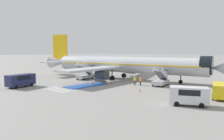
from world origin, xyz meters
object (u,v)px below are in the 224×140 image
Objects in this scene: boarding_stairs_forward at (161,81)px; ground_crew_0 at (140,80)px; traffic_cone_2 at (109,83)px; traffic_cone_1 at (139,90)px; service_van_1 at (21,80)px; airliner at (122,65)px; traffic_cone_0 at (92,82)px; boarding_stairs_aft at (85,75)px; ground_crew_1 at (135,80)px; fuel_tanker at (149,65)px; service_van_0 at (189,95)px; service_van_2 at (220,90)px.

boarding_stairs_forward is 3.40× the size of ground_crew_0.
traffic_cone_1 is at bearing -10.87° from traffic_cone_2.
traffic_cone_2 is at bearing 169.13° from traffic_cone_1.
service_van_1 is 11.78× the size of traffic_cone_1.
traffic_cone_0 is at bearing -11.51° from airliner.
boarding_stairs_forward is 1.00× the size of boarding_stairs_aft.
ground_crew_1 is at bearing -155.41° from boarding_stairs_forward.
service_van_1 is at bearing -33.89° from ground_crew_0.
boarding_stairs_aft is 15.61m from service_van_1.
service_van_1 is at bearing -103.11° from boarding_stairs_aft.
traffic_cone_1 is at bearing -53.41° from fuel_tanker.
service_van_1 is (0.77, -45.78, -0.34)m from fuel_tanker.
traffic_cone_2 is (10.63, 13.13, -1.14)m from service_van_1.
service_van_0 is 0.95× the size of service_van_2.
service_van_0 is 16.76m from ground_crew_0.
service_van_0 reaches higher than service_van_2.
service_van_0 is (28.85, -7.87, 0.39)m from boarding_stairs_aft.
traffic_cone_1 is 0.84× the size of traffic_cone_2.
traffic_cone_0 is 12.01m from traffic_cone_1.
boarding_stairs_aft reaches higher than traffic_cone_0.
service_van_0 is 16.94m from ground_crew_1.
service_van_0 is 8.84× the size of traffic_cone_2.
airliner reaches higher than fuel_tanker.
boarding_stairs_aft reaches higher than service_van_0.
ground_crew_1 is at bearing -33.01° from ground_crew_0.
service_van_0 is at bearing 4.05° from service_van_1.
service_van_2 is 3.24× the size of ground_crew_0.
service_van_1 is 8.64× the size of traffic_cone_0.
fuel_tanker is (-19.61, 26.51, 0.79)m from boarding_stairs_forward.
fuel_tanker reaches higher than ground_crew_0.
traffic_cone_2 is at bearing -42.12° from ground_crew_0.
fuel_tanker is 39.72m from traffic_cone_1.
traffic_cone_0 is (-0.03, -9.74, -3.22)m from airliner.
service_van_2 is (31.77, -31.14, -0.48)m from fuel_tanker.
boarding_stairs_forward is 13.02m from service_van_2.
airliner is 8.50× the size of boarding_stairs_forward.
ground_crew_0 is at bearing -175.32° from ground_crew_1.
ground_crew_0 is 2.88× the size of traffic_cone_2.
fuel_tanker is at bearing -106.43° from ground_crew_1.
fuel_tanker is at bearing 103.13° from traffic_cone_0.
service_van_0 is 19.50m from traffic_cone_2.
ground_crew_0 is (15.00, 1.57, -0.08)m from boarding_stairs_aft.
ground_crew_0 reaches higher than traffic_cone_2.
service_van_2 reaches higher than ground_crew_1.
traffic_cone_2 is (10.14, -2.47, -0.73)m from boarding_stairs_aft.
boarding_stairs_aft is 11.56× the size of traffic_cone_1.
boarding_stairs_aft is 30.22m from fuel_tanker.
ground_crew_0 is at bearing -54.02° from fuel_tanker.
traffic_cone_2 is (-4.09, -3.16, -0.79)m from ground_crew_1.
airliner is 98.34× the size of traffic_cone_1.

